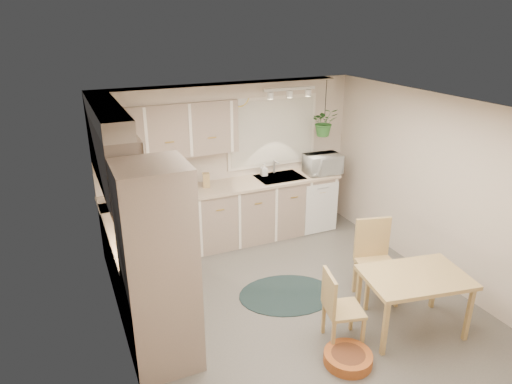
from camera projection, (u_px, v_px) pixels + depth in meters
floor at (293, 301)px, 5.63m from camera, size 4.20×4.20×0.00m
ceiling at (300, 107)px, 4.76m from camera, size 4.20×4.20×0.00m
wall_back at (230, 161)px, 6.98m from camera, size 4.00×0.04×2.40m
wall_front at (432, 315)px, 3.40m from camera, size 4.00×0.04×2.40m
wall_left at (116, 245)px, 4.44m from camera, size 0.04×4.20×2.40m
wall_right at (431, 187)px, 5.95m from camera, size 0.04×4.20×2.40m
base_cab_left at (138, 264)px, 5.57m from camera, size 0.60×1.85×0.90m
base_cab_back at (226, 216)px, 6.92m from camera, size 3.60×0.60×0.90m
counter_left at (135, 230)px, 5.40m from camera, size 0.64×1.89×0.04m
counter_back at (226, 187)px, 6.74m from camera, size 3.64×0.64×0.04m
oven_stack at (159, 270)px, 4.29m from camera, size 0.65×0.65×2.10m
wall_oven_face at (192, 263)px, 4.42m from camera, size 0.02×0.56×0.58m
upper_cab_left at (113, 155)px, 5.13m from camera, size 0.35×2.00×0.75m
upper_cab_back at (166, 130)px, 6.23m from camera, size 2.00×0.35×0.75m
soffit_left at (106, 113)px, 4.95m from camera, size 0.30×2.00×0.20m
soffit_back at (219, 91)px, 6.38m from camera, size 3.60×0.30×0.20m
cooktop at (145, 249)px, 4.91m from camera, size 0.52×0.58×0.02m
range_hood at (139, 210)px, 4.73m from camera, size 0.40×0.60×0.14m
window_blinds at (273, 132)px, 7.08m from camera, size 1.40×0.02×1.00m
window_frame at (272, 132)px, 7.09m from camera, size 1.50×0.02×1.10m
sink at (280, 180)px, 7.10m from camera, size 0.70×0.48×0.10m
dishwasher_front at (322, 209)px, 7.24m from camera, size 0.58×0.02×0.83m
track_light_bar at (290, 89)px, 6.37m from camera, size 0.80×0.04×0.04m
wall_clock at (239, 97)px, 6.66m from camera, size 0.30×0.03×0.30m
dining_table at (412, 303)px, 5.00m from camera, size 1.21×0.92×0.69m
chair_left at (344, 308)px, 4.79m from camera, size 0.48×0.48×0.84m
chair_back at (378, 263)px, 5.49m from camera, size 0.57×0.57×1.00m
braided_rug at (287, 294)px, 5.74m from camera, size 1.41×1.19×0.01m
pet_bed at (348, 358)px, 4.60m from camera, size 0.58×0.58×0.11m
microwave at (323, 162)px, 7.20m from camera, size 0.57×0.34×0.38m
soap_bottle at (264, 173)px, 7.12m from camera, size 0.09×0.20×0.09m
hanging_plant at (324, 125)px, 6.98m from camera, size 0.51×0.54×0.34m
coffee_maker at (173, 181)px, 6.38m from camera, size 0.23×0.27×0.36m
toaster at (184, 185)px, 6.50m from camera, size 0.32×0.21×0.18m
knife_block at (206, 180)px, 6.64m from camera, size 0.12×0.12×0.21m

